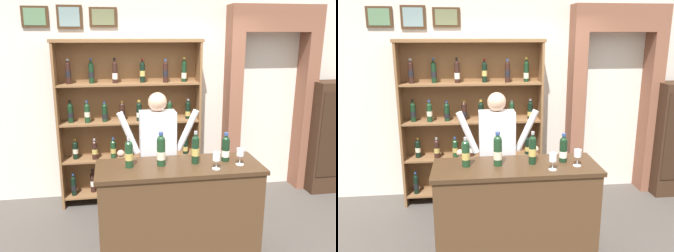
% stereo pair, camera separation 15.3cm
% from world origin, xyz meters
% --- Properties ---
extents(back_wall, '(12.00, 0.19, 3.27)m').
position_xyz_m(back_wall, '(-0.00, 1.79, 1.64)').
color(back_wall, silver).
rests_on(back_wall, ground).
extents(wine_shelf, '(1.88, 0.30, 2.19)m').
position_xyz_m(wine_shelf, '(-0.43, 1.47, 1.13)').
color(wine_shelf, brown).
rests_on(wine_shelf, ground).
extents(archway_doorway, '(1.28, 0.45, 2.62)m').
position_xyz_m(archway_doorway, '(1.56, 1.65, 1.48)').
color(archway_doorway, brown).
rests_on(archway_doorway, ground).
extents(tasting_counter, '(1.58, 0.57, 1.04)m').
position_xyz_m(tasting_counter, '(-0.04, -0.00, 0.52)').
color(tasting_counter, '#4C331E').
rests_on(tasting_counter, ground).
extents(shopkeeper, '(0.92, 0.22, 1.64)m').
position_xyz_m(shopkeeper, '(-0.17, 0.58, 1.01)').
color(shopkeeper, '#2D3347').
rests_on(shopkeeper, ground).
extents(tasting_bottle_grappa, '(0.08, 0.08, 0.28)m').
position_xyz_m(tasting_bottle_grappa, '(-0.51, 0.02, 1.17)').
color(tasting_bottle_grappa, '#19381E').
rests_on(tasting_bottle_grappa, tasting_counter).
extents(tasting_bottle_rosso, '(0.08, 0.08, 0.33)m').
position_xyz_m(tasting_bottle_rosso, '(-0.21, 0.02, 1.19)').
color(tasting_bottle_rosso, '#19381E').
rests_on(tasting_bottle_rosso, tasting_counter).
extents(tasting_bottle_vin_santo, '(0.07, 0.07, 0.32)m').
position_xyz_m(tasting_bottle_vin_santo, '(0.12, 0.03, 1.18)').
color(tasting_bottle_vin_santo, black).
rests_on(tasting_bottle_vin_santo, tasting_counter).
extents(tasting_bottle_brunello, '(0.08, 0.08, 0.29)m').
position_xyz_m(tasting_bottle_brunello, '(0.43, 0.05, 1.17)').
color(tasting_bottle_brunello, black).
rests_on(tasting_bottle_brunello, tasting_counter).
extents(wine_glass_center, '(0.08, 0.08, 0.16)m').
position_xyz_m(wine_glass_center, '(0.53, -0.08, 1.15)').
color(wine_glass_center, silver).
rests_on(wine_glass_center, tasting_counter).
extents(wine_glass_right, '(0.07, 0.07, 0.16)m').
position_xyz_m(wine_glass_right, '(0.28, -0.15, 1.15)').
color(wine_glass_right, silver).
rests_on(wine_glass_right, tasting_counter).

